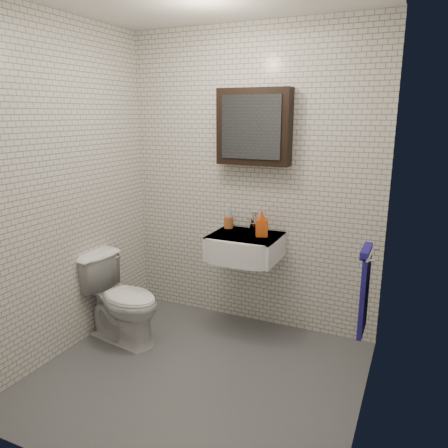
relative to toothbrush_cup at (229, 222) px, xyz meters
The scene contains 9 objects.
ground 1.30m from the toothbrush_cup, 79.83° to the right, with size 2.20×2.00×0.01m, color #53565C.
room_shell 1.09m from the toothbrush_cup, 79.83° to the right, with size 2.22×2.02×2.51m.
washbasin 0.32m from the toothbrush_cup, 40.75° to the right, with size 0.55×0.50×0.20m.
faucet 0.22m from the toothbrush_cup, ahead, with size 0.06×0.20×0.15m.
mirror_cabinet 0.82m from the toothbrush_cup, ahead, with size 0.60×0.15×0.60m.
towel_rail 1.35m from the toothbrush_cup, 25.20° to the right, with size 0.09×0.30×0.58m.
toothbrush_cup is the anchor object (origin of this frame).
soap_bottle 0.37m from the toothbrush_cup, 20.15° to the right, with size 0.09×0.10×0.21m, color #DE4917.
toilet 1.09m from the toothbrush_cup, 132.49° to the right, with size 0.40×0.69×0.71m, color white.
Camera 1 is at (1.30, -2.40, 1.80)m, focal length 35.00 mm.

